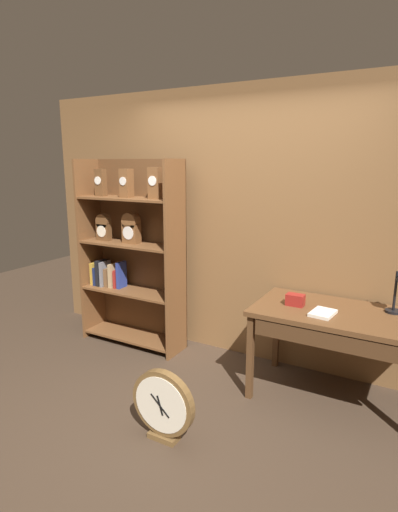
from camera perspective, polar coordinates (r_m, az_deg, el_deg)
ground_plane at (r=3.30m, az=-3.77°, el=-22.40°), size 10.00×10.00×0.00m
back_wood_panel at (r=3.98m, az=7.04°, el=4.02°), size 4.80×0.05×2.60m
bookshelf at (r=4.37m, az=-9.45°, el=0.43°), size 1.13×0.36×1.93m
workbench at (r=3.45m, az=18.94°, el=-8.69°), size 1.36×0.74×0.76m
toolbox_small at (r=3.48m, az=13.08°, el=-5.89°), size 0.14×0.09×0.09m
open_repair_manual at (r=3.34m, az=16.64°, el=-7.52°), size 0.18×0.24×0.02m
round_clock_large at (r=3.05m, az=-4.97°, el=-19.72°), size 0.48×0.11×0.52m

